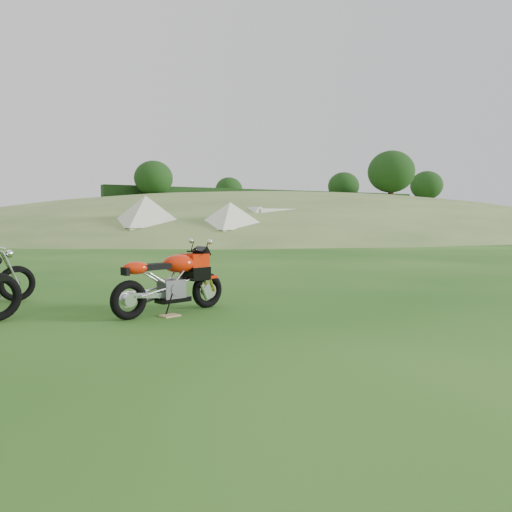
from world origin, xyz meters
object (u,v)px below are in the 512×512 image
plywood_board (170,316)px  tent_mid (146,220)px  tent_right (230,222)px  caravan (277,225)px  sport_motorcycle (170,277)px

plywood_board → tent_mid: tent_mid is taller
tent_right → caravan: bearing=15.1°
plywood_board → tent_right: 18.78m
sport_motorcycle → tent_mid: (5.10, 18.95, 0.76)m
caravan → sport_motorcycle: bearing=-128.7°
sport_motorcycle → caravan: bearing=40.3°
sport_motorcycle → caravan: caravan is taller
plywood_board → tent_mid: (5.18, 19.15, 1.28)m
sport_motorcycle → plywood_board: (-0.08, -0.20, -0.52)m
sport_motorcycle → tent_right: bearing=46.9°
plywood_board → caravan: caravan is taller
plywood_board → tent_mid: 19.88m
plywood_board → tent_mid: bearing=74.9°
sport_motorcycle → tent_right: (8.73, 16.34, 0.65)m
tent_mid → caravan: tent_mid is taller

